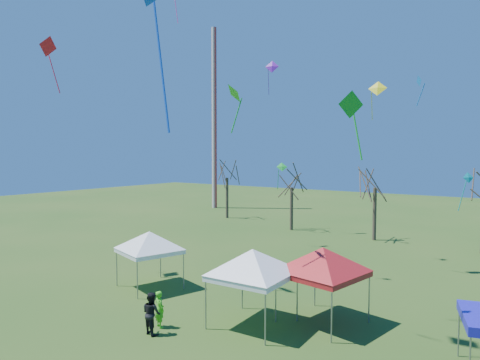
{
  "coord_description": "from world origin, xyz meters",
  "views": [
    {
      "loc": [
        9.36,
        -13.09,
        7.65
      ],
      "look_at": [
        -1.91,
        3.0,
        6.43
      ],
      "focal_mm": 32.0,
      "sensor_mm": 36.0,
      "label": 1
    }
  ],
  "objects_px": {
    "tree_2": "(375,169)",
    "person_green": "(160,309)",
    "tree_1": "(292,172)",
    "tent_red": "(323,252)",
    "person_dark": "(152,313)",
    "radio_mast": "(214,119)",
    "tent_white_mid": "(253,254)",
    "tree_0": "(227,163)",
    "tent_white_west": "(149,235)"
  },
  "relations": [
    {
      "from": "person_dark",
      "to": "radio_mast",
      "type": "bearing_deg",
      "value": -44.34
    },
    {
      "from": "tree_2",
      "to": "person_green",
      "type": "bearing_deg",
      "value": -94.05
    },
    {
      "from": "radio_mast",
      "to": "tree_2",
      "type": "distance_m",
      "value": 28.08
    },
    {
      "from": "tree_1",
      "to": "tent_white_west",
      "type": "relative_size",
      "value": 1.86
    },
    {
      "from": "tent_red",
      "to": "tent_white_west",
      "type": "bearing_deg",
      "value": -174.79
    },
    {
      "from": "tree_1",
      "to": "tent_red",
      "type": "height_order",
      "value": "tree_1"
    },
    {
      "from": "radio_mast",
      "to": "tree_1",
      "type": "xyz_separation_m",
      "value": [
        17.23,
        -9.35,
        -6.71
      ]
    },
    {
      "from": "tree_0",
      "to": "tent_red",
      "type": "relative_size",
      "value": 1.9
    },
    {
      "from": "tree_0",
      "to": "tent_white_mid",
      "type": "xyz_separation_m",
      "value": [
        19.97,
        -24.88,
        -3.29
      ]
    },
    {
      "from": "tent_white_west",
      "to": "tree_2",
      "type": "bearing_deg",
      "value": 73.18
    },
    {
      "from": "tent_white_west",
      "to": "person_dark",
      "type": "relative_size",
      "value": 2.27
    },
    {
      "from": "tree_0",
      "to": "tree_2",
      "type": "relative_size",
      "value": 1.03
    },
    {
      "from": "tree_2",
      "to": "tent_white_mid",
      "type": "bearing_deg",
      "value": -86.11
    },
    {
      "from": "tent_white_mid",
      "to": "person_dark",
      "type": "height_order",
      "value": "tent_white_mid"
    },
    {
      "from": "tree_2",
      "to": "radio_mast",
      "type": "bearing_deg",
      "value": 159.43
    },
    {
      "from": "tree_0",
      "to": "person_green",
      "type": "relative_size",
      "value": 5.2
    },
    {
      "from": "person_dark",
      "to": "person_green",
      "type": "relative_size",
      "value": 1.1
    },
    {
      "from": "tree_1",
      "to": "tent_red",
      "type": "distance_m",
      "value": 23.7
    },
    {
      "from": "person_dark",
      "to": "tree_0",
      "type": "bearing_deg",
      "value": -48.01
    },
    {
      "from": "person_dark",
      "to": "person_green",
      "type": "height_order",
      "value": "person_dark"
    },
    {
      "from": "radio_mast",
      "to": "person_green",
      "type": "bearing_deg",
      "value": -54.93
    },
    {
      "from": "radio_mast",
      "to": "person_dark",
      "type": "bearing_deg",
      "value": -55.22
    },
    {
      "from": "tree_0",
      "to": "tree_2",
      "type": "distance_m",
      "value": 18.72
    },
    {
      "from": "person_dark",
      "to": "person_green",
      "type": "distance_m",
      "value": 0.71
    },
    {
      "from": "tent_white_mid",
      "to": "radio_mast",
      "type": "bearing_deg",
      "value": 130.73
    },
    {
      "from": "tree_0",
      "to": "person_dark",
      "type": "distance_m",
      "value": 33.3
    },
    {
      "from": "tree_0",
      "to": "person_green",
      "type": "xyz_separation_m",
      "value": [
        16.75,
        -27.43,
        -5.67
      ]
    },
    {
      "from": "tree_2",
      "to": "tent_white_mid",
      "type": "xyz_separation_m",
      "value": [
        1.49,
        -21.87,
        -3.09
      ]
    },
    {
      "from": "tent_white_mid",
      "to": "person_green",
      "type": "distance_m",
      "value": 4.75
    },
    {
      "from": "tent_white_mid",
      "to": "person_dark",
      "type": "xyz_separation_m",
      "value": [
        -3.0,
        -3.23,
        -2.31
      ]
    },
    {
      "from": "tree_1",
      "to": "tree_2",
      "type": "distance_m",
      "value": 8.42
    },
    {
      "from": "tree_1",
      "to": "person_green",
      "type": "height_order",
      "value": "tree_1"
    },
    {
      "from": "person_dark",
      "to": "person_green",
      "type": "xyz_separation_m",
      "value": [
        -0.21,
        0.68,
        -0.08
      ]
    },
    {
      "from": "radio_mast",
      "to": "person_dark",
      "type": "relative_size",
      "value": 14.02
    },
    {
      "from": "tree_2",
      "to": "tent_white_west",
      "type": "bearing_deg",
      "value": -106.82
    },
    {
      "from": "tent_red",
      "to": "tent_white_mid",
      "type": "bearing_deg",
      "value": -139.73
    },
    {
      "from": "tree_2",
      "to": "tent_red",
      "type": "xyz_separation_m",
      "value": [
        3.91,
        -19.82,
        -3.08
      ]
    },
    {
      "from": "tree_1",
      "to": "person_dark",
      "type": "xyz_separation_m",
      "value": [
        6.88,
        -25.37,
        -4.9
      ]
    },
    {
      "from": "radio_mast",
      "to": "tent_white_west",
      "type": "xyz_separation_m",
      "value": [
        19.36,
        -30.37,
        -9.49
      ]
    },
    {
      "from": "tree_2",
      "to": "person_green",
      "type": "xyz_separation_m",
      "value": [
        -1.73,
        -24.42,
        -5.48
      ]
    },
    {
      "from": "tree_0",
      "to": "tent_white_west",
      "type": "bearing_deg",
      "value": -62.8
    },
    {
      "from": "tree_0",
      "to": "tree_1",
      "type": "xyz_separation_m",
      "value": [
        10.08,
        -2.73,
        -0.7
      ]
    },
    {
      "from": "tent_red",
      "to": "person_green",
      "type": "distance_m",
      "value": 7.67
    },
    {
      "from": "tree_0",
      "to": "tent_red",
      "type": "bearing_deg",
      "value": -45.54
    },
    {
      "from": "tree_1",
      "to": "person_dark",
      "type": "bearing_deg",
      "value": -74.82
    },
    {
      "from": "radio_mast",
      "to": "tree_2",
      "type": "bearing_deg",
      "value": -20.57
    },
    {
      "from": "tree_0",
      "to": "tent_red",
      "type": "distance_m",
      "value": 32.14
    },
    {
      "from": "tent_white_west",
      "to": "tent_white_mid",
      "type": "xyz_separation_m",
      "value": [
        7.76,
        -1.13,
        0.19
      ]
    },
    {
      "from": "tree_2",
      "to": "person_green",
      "type": "distance_m",
      "value": 25.09
    },
    {
      "from": "tent_red",
      "to": "tree_0",
      "type": "bearing_deg",
      "value": 134.46
    }
  ]
}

